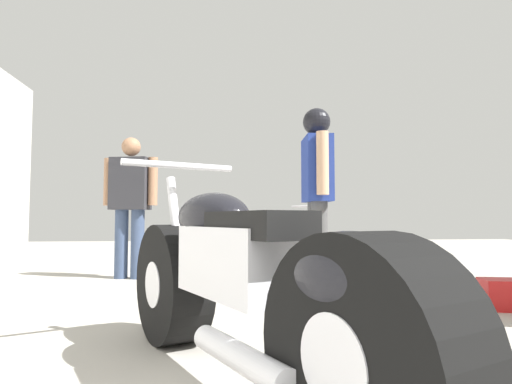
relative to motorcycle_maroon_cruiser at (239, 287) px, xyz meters
The scene contains 6 objects.
ground_plane 2.03m from the motorcycle_maroon_cruiser, 92.25° to the left, with size 18.87×18.87×0.00m, color #A8A399.
motorcycle_maroon_cruiser is the anchor object (origin of this frame).
motorcycle_black_naked 4.24m from the motorcycle_maroon_cruiser, 78.05° to the left, with size 1.45×1.45×0.87m.
mechanic_in_blue 3.44m from the motorcycle_maroon_cruiser, 107.47° to the left, with size 0.64×0.32×1.59m.
mechanic_with_helmet 2.67m from the motorcycle_maroon_cruiser, 69.12° to the left, with size 0.28×0.69×1.76m.
red_toolbox 2.45m from the motorcycle_maroon_cruiser, 31.69° to the left, with size 0.38×0.24×0.22m, color #B21919.
Camera 1 is at (-0.03, 0.25, 0.67)m, focal length 30.11 mm.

